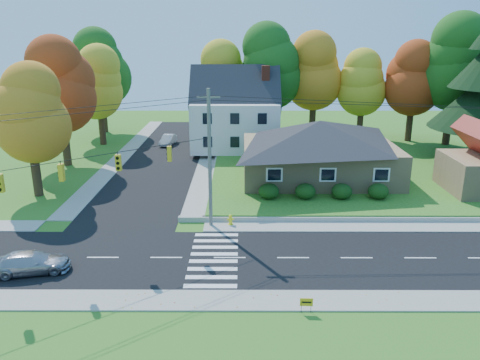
% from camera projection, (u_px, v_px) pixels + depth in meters
% --- Properties ---
extents(ground, '(120.00, 120.00, 0.00)m').
position_uv_depth(ground, '(230.00, 258.00, 29.42)').
color(ground, '#3D7923').
extents(road_main, '(90.00, 8.00, 0.02)m').
position_uv_depth(road_main, '(230.00, 258.00, 29.42)').
color(road_main, black).
rests_on(road_main, ground).
extents(road_cross, '(8.00, 44.00, 0.02)m').
position_uv_depth(road_cross, '(166.00, 156.00, 54.27)').
color(road_cross, black).
rests_on(road_cross, ground).
extents(sidewalk_north, '(90.00, 2.00, 0.08)m').
position_uv_depth(sidewalk_north, '(231.00, 226.00, 34.18)').
color(sidewalk_north, '#9C9A90').
rests_on(sidewalk_north, ground).
extents(sidewalk_south, '(90.00, 2.00, 0.08)m').
position_uv_depth(sidewalk_south, '(227.00, 300.00, 24.63)').
color(sidewalk_south, '#9C9A90').
rests_on(sidewalk_south, ground).
extents(lawn, '(30.00, 30.00, 0.50)m').
position_uv_depth(lawn, '(357.00, 165.00, 49.36)').
color(lawn, '#3D7923').
rests_on(lawn, ground).
extents(ranch_house, '(14.60, 10.60, 5.40)m').
position_uv_depth(ranch_house, '(319.00, 148.00, 43.70)').
color(ranch_house, tan).
rests_on(ranch_house, lawn).
extents(colonial_house, '(10.40, 8.40, 9.60)m').
position_uv_depth(colonial_house, '(236.00, 114.00, 54.80)').
color(colonial_house, silver).
rests_on(colonial_house, lawn).
extents(hedge_row, '(10.70, 1.70, 1.27)m').
position_uv_depth(hedge_row, '(324.00, 191.00, 38.42)').
color(hedge_row, '#163A10').
rests_on(hedge_row, lawn).
extents(traffic_infrastructure, '(38.10, 10.66, 10.00)m').
position_uv_depth(traffic_infrastructure, '(227.00, 173.00, 29.18)').
color(traffic_infrastructure, '#666059').
rests_on(traffic_infrastructure, ground).
extents(tree_lot_0, '(6.72, 6.72, 12.51)m').
position_uv_depth(tree_lot_0, '(220.00, 77.00, 59.43)').
color(tree_lot_0, '#3F2A19').
rests_on(tree_lot_0, lawn).
extents(tree_lot_1, '(7.84, 7.84, 14.60)m').
position_uv_depth(tree_lot_1, '(268.00, 67.00, 58.07)').
color(tree_lot_1, '#3F2A19').
rests_on(tree_lot_1, lawn).
extents(tree_lot_2, '(7.28, 7.28, 13.56)m').
position_uv_depth(tree_lot_2, '(315.00, 72.00, 59.20)').
color(tree_lot_2, '#3F2A19').
rests_on(tree_lot_2, lawn).
extents(tree_lot_3, '(6.16, 6.16, 11.47)m').
position_uv_depth(tree_lot_3, '(363.00, 83.00, 58.61)').
color(tree_lot_3, '#3F2A19').
rests_on(tree_lot_3, lawn).
extents(tree_lot_4, '(6.72, 6.72, 12.51)m').
position_uv_depth(tree_lot_4, '(414.00, 78.00, 57.44)').
color(tree_lot_4, '#3F2A19').
rests_on(tree_lot_4, lawn).
extents(tree_lot_5, '(8.40, 8.40, 15.64)m').
position_uv_depth(tree_lot_5, '(456.00, 63.00, 54.94)').
color(tree_lot_5, '#3F2A19').
rests_on(tree_lot_5, lawn).
extents(tree_west_0, '(6.16, 6.16, 11.47)m').
position_uv_depth(tree_west_0, '(28.00, 114.00, 38.81)').
color(tree_west_0, '#3F2A19').
rests_on(tree_west_0, ground).
extents(tree_west_1, '(7.28, 7.28, 13.56)m').
position_uv_depth(tree_west_1, '(59.00, 85.00, 47.97)').
color(tree_west_1, '#3F2A19').
rests_on(tree_west_1, ground).
extents(tree_west_2, '(6.72, 6.72, 12.51)m').
position_uv_depth(tree_west_2, '(98.00, 82.00, 57.71)').
color(tree_west_2, '#3F2A19').
rests_on(tree_west_2, ground).
extents(tree_west_3, '(7.84, 7.84, 14.60)m').
position_uv_depth(tree_west_3, '(100.00, 67.00, 64.97)').
color(tree_west_3, '#3F2A19').
rests_on(tree_west_3, ground).
extents(silver_sedan, '(4.69, 2.68, 1.28)m').
position_uv_depth(silver_sedan, '(31.00, 262.00, 27.42)').
color(silver_sedan, '#999CA9').
rests_on(silver_sedan, road_main).
extents(white_car, '(1.85, 3.97, 1.26)m').
position_uv_depth(white_car, '(168.00, 140.00, 59.54)').
color(white_car, '#BBB9C4').
rests_on(white_car, road_cross).
extents(fire_hydrant, '(0.49, 0.38, 0.85)m').
position_uv_depth(fire_hydrant, '(231.00, 220.00, 34.35)').
color(fire_hydrant, yellow).
rests_on(fire_hydrant, ground).
extents(yard_sign, '(0.65, 0.05, 0.82)m').
position_uv_depth(yard_sign, '(306.00, 302.00, 23.45)').
color(yard_sign, black).
rests_on(yard_sign, ground).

